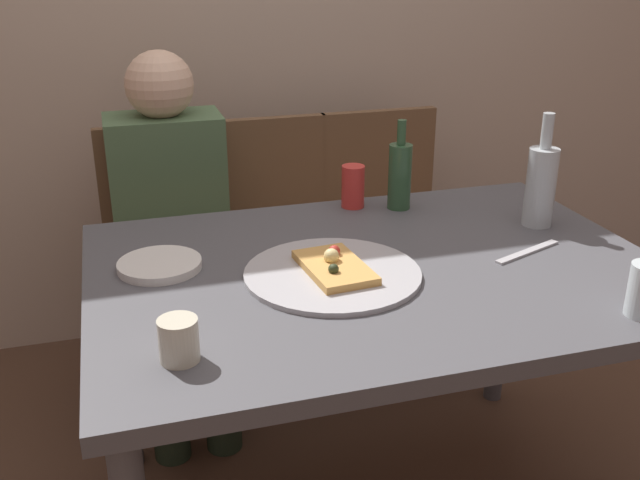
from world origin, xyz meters
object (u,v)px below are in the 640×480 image
pizza_slice_last (334,266)px  soda_can (353,186)px  tumbler_far (179,340)px  table_knife (528,252)px  beer_bottle (400,175)px  plate_stack (160,265)px  pizza_tray (333,274)px  guest_in_sweater (173,224)px  wine_bottle (541,184)px  chair_right (388,221)px  dining_table (376,297)px  chair_left (171,244)px  chair_middle (275,233)px

pizza_slice_last → soda_can: soda_can is taller
tumbler_far → table_knife: bearing=16.2°
beer_bottle → plate_stack: (-0.70, -0.23, -0.09)m
pizza_tray → guest_in_sweater: guest_in_sweater is taller
pizza_tray → plate_stack: (-0.37, 0.15, 0.00)m
wine_bottle → chair_right: wine_bottle is taller
plate_stack → chair_right: 1.18m
pizza_tray → beer_bottle: bearing=50.4°
dining_table → plate_stack: plate_stack is taller
plate_stack → pizza_slice_last: bearing=-21.7°
chair_left → chair_right: 0.79m
pizza_tray → chair_right: size_ratio=0.45×
soda_can → chair_right: chair_right is taller
pizza_tray → pizza_slice_last: (0.01, 0.00, 0.02)m
dining_table → chair_left: 0.98m
chair_left → guest_in_sweater: guest_in_sweater is taller
chair_middle → plate_stack: bearing=59.1°
wine_bottle → chair_middle: (-0.56, 0.74, -0.36)m
chair_right → guest_in_sweater: 0.82m
pizza_slice_last → soda_can: 0.47m
pizza_tray → pizza_slice_last: size_ratio=1.76×
pizza_slice_last → chair_right: bearing=61.1°
beer_bottle → chair_right: bearing=70.7°
chair_middle → dining_table: bearing=93.1°
soda_can → guest_in_sweater: bearing=147.3°
plate_stack → chair_left: chair_left is taller
pizza_slice_last → pizza_tray: bearing=-148.2°
beer_bottle → plate_stack: bearing=-161.4°
dining_table → pizza_slice_last: size_ratio=5.79×
soda_can → plate_stack: 0.64m
beer_bottle → chair_middle: size_ratio=0.28×
dining_table → wine_bottle: size_ratio=4.39×
tumbler_far → guest_in_sweater: (0.08, 1.01, -0.16)m
tumbler_far → chair_right: bearing=53.1°
table_knife → guest_in_sweater: 1.10m
pizza_slice_last → plate_stack: (-0.38, 0.15, -0.01)m
pizza_tray → beer_bottle: beer_bottle is taller
pizza_slice_last → wine_bottle: 0.65m
beer_bottle → pizza_tray: bearing=-129.6°
tumbler_far → table_knife: size_ratio=0.38×
dining_table → beer_bottle: (0.20, 0.36, 0.18)m
plate_stack → chair_middle: (0.45, 0.75, -0.25)m
dining_table → plate_stack: 0.52m
tumbler_far → chair_middle: bearing=69.0°
pizza_tray → soda_can: (0.20, 0.43, 0.06)m
beer_bottle → chair_left: 0.87m
pizza_slice_last → beer_bottle: (0.32, 0.38, 0.08)m
wine_bottle → plate_stack: 1.01m
pizza_tray → wine_bottle: bearing=14.0°
wine_bottle → tumbler_far: (-1.00, -0.42, -0.07)m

